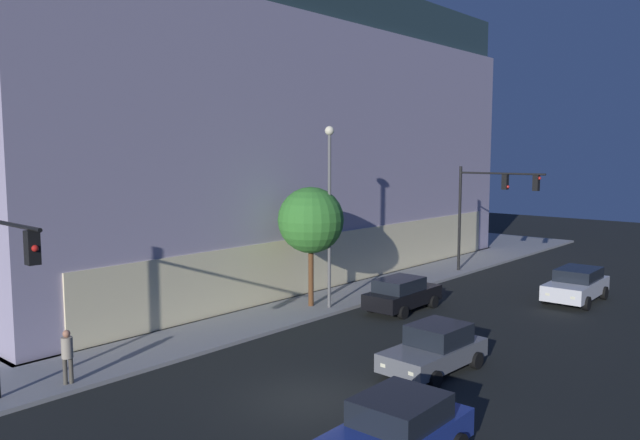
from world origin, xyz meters
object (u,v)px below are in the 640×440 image
object	(u,v)px
traffic_light_far_corner	(490,197)
car_black	(402,294)
modern_building	(176,138)
sidewalk_tree	(311,220)
pedestrian_waiting	(67,352)
traffic_light_near_corner	(6,276)
car_grey	(435,348)
street_lamp_sidewalk	(329,196)
car_blue	(394,433)
car_white	(576,284)

from	to	relation	value
traffic_light_far_corner	car_black	world-z (taller)	traffic_light_far_corner
modern_building	traffic_light_far_corner	world-z (taller)	modern_building
sidewalk_tree	pedestrian_waiting	xyz separation A→B (m)	(-12.79, -1.04, -3.13)
modern_building	traffic_light_near_corner	xyz separation A→B (m)	(-19.75, -19.30, -4.56)
traffic_light_near_corner	car_grey	size ratio (longest dim) A/B	1.40
traffic_light_near_corner	car_black	xyz separation A→B (m)	(17.42, -1.80, -3.24)
traffic_light_near_corner	street_lamp_sidewalk	bearing A→B (deg)	3.21
car_grey	car_blue	bearing A→B (deg)	-157.04
traffic_light_near_corner	traffic_light_far_corner	bearing A→B (deg)	-2.29
traffic_light_far_corner	car_grey	bearing A→B (deg)	-159.53
sidewalk_tree	car_black	xyz separation A→B (m)	(2.61, -3.53, -3.50)
pedestrian_waiting	street_lamp_sidewalk	bearing A→B (deg)	0.70
car_black	car_grey	bearing A→B (deg)	-138.37
car_black	sidewalk_tree	bearing A→B (deg)	126.49
car_blue	car_white	bearing A→B (deg)	7.40
traffic_light_far_corner	sidewalk_tree	world-z (taller)	traffic_light_far_corner
street_lamp_sidewalk	car_blue	size ratio (longest dim) A/B	1.89
car_black	car_white	bearing A→B (deg)	-37.26
street_lamp_sidewalk	sidewalk_tree	world-z (taller)	street_lamp_sidewalk
modern_building	car_black	bearing A→B (deg)	-96.31
traffic_light_near_corner	car_blue	size ratio (longest dim) A/B	1.31
traffic_light_near_corner	traffic_light_far_corner	xyz separation A→B (m)	(27.85, -1.11, 0.80)
street_lamp_sidewalk	car_blue	bearing A→B (deg)	-133.63
street_lamp_sidewalk	car_grey	xyz separation A→B (m)	(-3.94, -8.18, -4.72)
modern_building	pedestrian_waiting	bearing A→B (deg)	-133.61
modern_building	car_white	xyz separation A→B (m)	(5.10, -26.75, -7.75)
street_lamp_sidewalk	pedestrian_waiting	distance (m)	13.81
traffic_light_far_corner	car_grey	world-z (taller)	traffic_light_far_corner
car_blue	car_black	world-z (taller)	car_blue
traffic_light_near_corner	street_lamp_sidewalk	world-z (taller)	street_lamp_sidewalk
street_lamp_sidewalk	car_black	size ratio (longest dim) A/B	1.97
car_grey	modern_building	bearing A→B (deg)	72.19
traffic_light_near_corner	pedestrian_waiting	bearing A→B (deg)	18.83
traffic_light_far_corner	sidewalk_tree	distance (m)	13.35
car_grey	car_black	world-z (taller)	car_grey
traffic_light_near_corner	car_grey	distance (m)	13.78
traffic_light_far_corner	sidewalk_tree	size ratio (longest dim) A/B	1.14
pedestrian_waiting	car_black	xyz separation A→B (m)	(15.40, -2.49, -0.38)
sidewalk_tree	car_blue	size ratio (longest dim) A/B	1.27
sidewalk_tree	car_grey	bearing A→B (deg)	-111.72
modern_building	traffic_light_far_corner	xyz separation A→B (m)	(8.09, -20.41, -3.76)
car_grey	car_white	bearing A→B (deg)	-0.52
car_grey	car_white	distance (m)	13.65
modern_building	car_grey	world-z (taller)	modern_building
pedestrian_waiting	car_blue	xyz separation A→B (m)	(2.72, -10.75, -0.34)
pedestrian_waiting	car_white	world-z (taller)	pedestrian_waiting
traffic_light_near_corner	car_white	bearing A→B (deg)	-16.69
modern_building	car_black	size ratio (longest dim) A/B	8.34
pedestrian_waiting	car_white	xyz separation A→B (m)	(22.83, -8.14, -0.32)
car_blue	traffic_light_near_corner	bearing A→B (deg)	115.22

